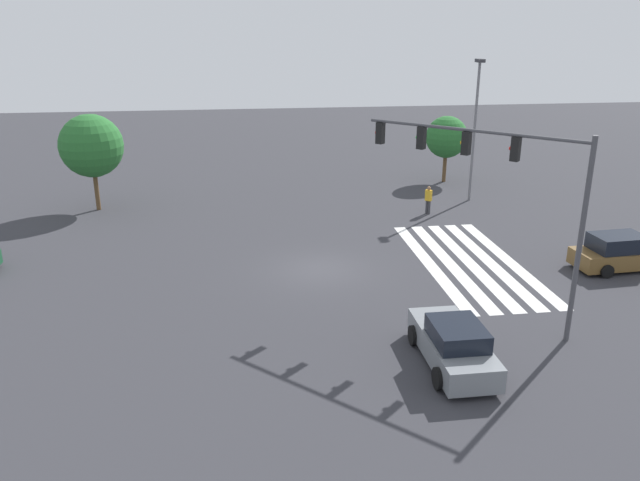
{
  "coord_description": "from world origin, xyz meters",
  "views": [
    {
      "loc": [
        -25.96,
        3.53,
        10.55
      ],
      "look_at": [
        0.0,
        0.0,
        1.4
      ],
      "focal_mm": 35.0,
      "sensor_mm": 36.0,
      "label": 1
    }
  ],
  "objects_px": {
    "tree_corner_b": "(91,146)",
    "car_0": "(622,253)",
    "street_light_pole_a": "(475,119)",
    "tree_corner_a": "(447,137)",
    "pedestrian": "(428,199)",
    "car_2": "(453,345)",
    "traffic_signal_mast": "(496,175)"
  },
  "relations": [
    {
      "from": "street_light_pole_a",
      "to": "tree_corner_b",
      "type": "bearing_deg",
      "value": 87.51
    },
    {
      "from": "car_0",
      "to": "pedestrian",
      "type": "height_order",
      "value": "pedestrian"
    },
    {
      "from": "car_2",
      "to": "pedestrian",
      "type": "height_order",
      "value": "pedestrian"
    },
    {
      "from": "pedestrian",
      "to": "tree_corner_a",
      "type": "xyz_separation_m",
      "value": [
        7.5,
        -3.47,
        2.21
      ]
    },
    {
      "from": "car_2",
      "to": "street_light_pole_a",
      "type": "height_order",
      "value": "street_light_pole_a"
    },
    {
      "from": "pedestrian",
      "to": "car_2",
      "type": "bearing_deg",
      "value": 29.09
    },
    {
      "from": "car_0",
      "to": "traffic_signal_mast",
      "type": "bearing_deg",
      "value": -157.77
    },
    {
      "from": "car_2",
      "to": "pedestrian",
      "type": "xyz_separation_m",
      "value": [
        16.63,
        -4.26,
        0.2
      ]
    },
    {
      "from": "traffic_signal_mast",
      "to": "car_0",
      "type": "bearing_deg",
      "value": -109.26
    },
    {
      "from": "car_2",
      "to": "street_light_pole_a",
      "type": "bearing_deg",
      "value": -21.8
    },
    {
      "from": "car_0",
      "to": "tree_corner_b",
      "type": "height_order",
      "value": "tree_corner_b"
    },
    {
      "from": "tree_corner_a",
      "to": "car_2",
      "type": "bearing_deg",
      "value": 162.24
    },
    {
      "from": "street_light_pole_a",
      "to": "tree_corner_a",
      "type": "relative_size",
      "value": 1.87
    },
    {
      "from": "traffic_signal_mast",
      "to": "car_2",
      "type": "height_order",
      "value": "traffic_signal_mast"
    },
    {
      "from": "traffic_signal_mast",
      "to": "pedestrian",
      "type": "xyz_separation_m",
      "value": [
        13.35,
        -1.9,
        -4.59
      ]
    },
    {
      "from": "car_2",
      "to": "tree_corner_b",
      "type": "bearing_deg",
      "value": 36.82
    },
    {
      "from": "tree_corner_b",
      "to": "tree_corner_a",
      "type": "bearing_deg",
      "value": -80.05
    },
    {
      "from": "car_0",
      "to": "tree_corner_a",
      "type": "height_order",
      "value": "tree_corner_a"
    },
    {
      "from": "street_light_pole_a",
      "to": "tree_corner_b",
      "type": "relative_size",
      "value": 1.51
    },
    {
      "from": "car_0",
      "to": "car_2",
      "type": "bearing_deg",
      "value": -148.99
    },
    {
      "from": "traffic_signal_mast",
      "to": "tree_corner_b",
      "type": "xyz_separation_m",
      "value": [
        16.87,
        17.36,
        -1.68
      ]
    },
    {
      "from": "street_light_pole_a",
      "to": "tree_corner_a",
      "type": "bearing_deg",
      "value": -0.05
    },
    {
      "from": "tree_corner_a",
      "to": "street_light_pole_a",
      "type": "bearing_deg",
      "value": 179.95
    },
    {
      "from": "traffic_signal_mast",
      "to": "street_light_pole_a",
      "type": "relative_size",
      "value": 0.84
    },
    {
      "from": "car_2",
      "to": "tree_corner_a",
      "type": "bearing_deg",
      "value": -17.6
    },
    {
      "from": "pedestrian",
      "to": "street_light_pole_a",
      "type": "relative_size",
      "value": 0.19
    },
    {
      "from": "car_0",
      "to": "pedestrian",
      "type": "bearing_deg",
      "value": 119.35
    },
    {
      "from": "pedestrian",
      "to": "tree_corner_a",
      "type": "relative_size",
      "value": 0.36
    },
    {
      "from": "car_0",
      "to": "street_light_pole_a",
      "type": "distance_m",
      "value": 13.05
    },
    {
      "from": "street_light_pole_a",
      "to": "car_2",
      "type": "bearing_deg",
      "value": 158.04
    },
    {
      "from": "tree_corner_b",
      "to": "car_0",
      "type": "bearing_deg",
      "value": -117.11
    },
    {
      "from": "car_0",
      "to": "street_light_pole_a",
      "type": "bearing_deg",
      "value": 98.99
    }
  ]
}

